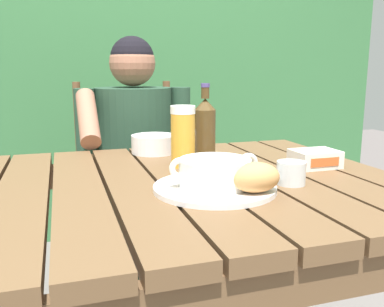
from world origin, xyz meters
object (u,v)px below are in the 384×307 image
(chair_near_diner, at_px, (130,190))
(table_knife, at_px, (254,174))
(water_glass_small, at_px, (291,173))
(beer_bottle, at_px, (205,128))
(butter_tub, at_px, (315,159))
(diner_bowl, at_px, (154,144))
(bread_roll, at_px, (256,177))
(person_eating, at_px, (136,154))
(soup_bowl, at_px, (215,172))
(beer_glass, at_px, (183,136))
(serving_plate, at_px, (215,188))

(chair_near_diner, bearing_deg, table_knife, -78.48)
(water_glass_small, bearing_deg, table_knife, 114.58)
(beer_bottle, bearing_deg, butter_tub, -35.94)
(butter_tub, bearing_deg, diner_bowl, 138.94)
(chair_near_diner, relative_size, bread_roll, 8.72)
(butter_tub, bearing_deg, person_eating, 120.23)
(beer_bottle, relative_size, table_knife, 1.40)
(soup_bowl, height_order, water_glass_small, soup_bowl)
(soup_bowl, distance_m, beer_bottle, 0.34)
(beer_glass, height_order, diner_bowl, beer_glass)
(person_eating, bearing_deg, beer_glass, -85.84)
(chair_near_diner, distance_m, serving_plate, 1.06)
(bread_roll, xyz_separation_m, diner_bowl, (-0.11, 0.56, -0.01))
(bread_roll, distance_m, beer_bottle, 0.41)
(water_glass_small, relative_size, table_knife, 0.42)
(butter_tub, relative_size, table_knife, 0.76)
(serving_plate, bearing_deg, person_eating, 92.93)
(serving_plate, xyz_separation_m, diner_bowl, (-0.04, 0.48, 0.02))
(serving_plate, relative_size, table_knife, 1.70)
(bread_roll, relative_size, butter_tub, 0.88)
(beer_bottle, relative_size, water_glass_small, 3.32)
(chair_near_diner, xyz_separation_m, diner_bowl, (-0.00, -0.54, 0.32))
(beer_glass, bearing_deg, beer_bottle, 37.07)
(beer_glass, distance_m, water_glass_small, 0.34)
(serving_plate, bearing_deg, butter_tub, 20.31)
(table_knife, bearing_deg, water_glass_small, -65.42)
(soup_bowl, distance_m, table_knife, 0.18)
(beer_bottle, xyz_separation_m, table_knife, (0.06, -0.23, -0.10))
(bread_roll, bearing_deg, table_knife, 64.62)
(person_eating, height_order, table_knife, person_eating)
(soup_bowl, bearing_deg, person_eating, 92.93)
(serving_plate, xyz_separation_m, water_glass_small, (0.20, -0.01, 0.02))
(serving_plate, distance_m, beer_bottle, 0.35)
(chair_near_diner, relative_size, person_eating, 0.84)
(table_knife, bearing_deg, soup_bowl, -146.95)
(beer_glass, xyz_separation_m, table_knife, (0.15, -0.16, -0.08))
(beer_bottle, height_order, butter_tub, beer_bottle)
(soup_bowl, bearing_deg, beer_bottle, 74.51)
(chair_near_diner, relative_size, serving_plate, 3.42)
(beer_glass, height_order, water_glass_small, beer_glass)
(table_knife, bearing_deg, diner_bowl, 116.22)
(water_glass_small, distance_m, diner_bowl, 0.54)
(beer_glass, bearing_deg, person_eating, 94.16)
(person_eating, height_order, beer_bottle, person_eating)
(beer_glass, bearing_deg, water_glass_small, -53.25)
(beer_bottle, bearing_deg, serving_plate, -105.49)
(serving_plate, bearing_deg, beer_glass, 90.23)
(beer_bottle, bearing_deg, soup_bowl, -105.49)
(soup_bowl, relative_size, butter_tub, 1.70)
(diner_bowl, bearing_deg, serving_plate, -85.35)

